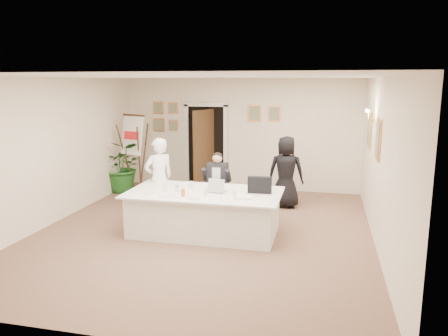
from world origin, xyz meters
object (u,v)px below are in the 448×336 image
at_px(seated_man, 217,184).
at_px(standing_man, 159,179).
at_px(laptop_bag, 260,185).
at_px(oj_glass, 183,193).
at_px(standing_woman, 286,172).
at_px(conference_table, 204,212).
at_px(flip_chart, 136,158).
at_px(laptop, 217,184).
at_px(paper_stack, 243,197).
at_px(potted_palm, 123,166).
at_px(steel_jug, 177,189).

relative_size(seated_man, standing_man, 0.81).
relative_size(laptop_bag, oj_glass, 3.25).
height_order(standing_woman, laptop_bag, standing_woman).
bearing_deg(conference_table, standing_man, 150.90).
bearing_deg(flip_chart, laptop, -42.42).
relative_size(paper_stack, oj_glass, 2.53).
relative_size(potted_palm, steel_jug, 11.78).
bearing_deg(standing_woman, standing_man, 30.03).
height_order(laptop, paper_stack, laptop).
bearing_deg(conference_table, potted_palm, 138.01).
height_order(conference_table, steel_jug, steel_jug).
xyz_separation_m(conference_table, potted_palm, (-2.83, 2.55, 0.25)).
xyz_separation_m(conference_table, laptop_bag, (0.98, 0.14, 0.53)).
xyz_separation_m(seated_man, steel_jug, (-0.42, -1.23, 0.17)).
xyz_separation_m(oj_glass, steel_jug, (-0.20, 0.28, -0.01)).
bearing_deg(potted_palm, flip_chart, -3.34).
bearing_deg(oj_glass, conference_table, 55.54).
distance_m(flip_chart, laptop, 3.64).
height_order(flip_chart, standing_woman, flip_chart).
bearing_deg(standing_man, flip_chart, -99.18).
bearing_deg(oj_glass, potted_palm, 131.07).
distance_m(flip_chart, laptop_bag, 4.19).
distance_m(standing_man, oj_glass, 1.31).
distance_m(standing_man, standing_woman, 2.77).
height_order(flip_chart, laptop, flip_chart).
bearing_deg(seated_man, paper_stack, -70.40).
relative_size(flip_chart, oj_glass, 14.68).
relative_size(laptop, steel_jug, 3.09).
relative_size(standing_man, laptop_bag, 3.89).
xyz_separation_m(seated_man, potted_palm, (-2.79, 1.43, -0.02)).
bearing_deg(steel_jug, potted_palm, 131.59).
height_order(seated_man, standing_woman, standing_woman).
xyz_separation_m(laptop_bag, oj_glass, (-1.25, -0.53, -0.08)).
relative_size(flip_chart, standing_man, 1.16).
relative_size(seated_man, laptop_bag, 3.14).
bearing_deg(paper_stack, oj_glass, -173.08).
bearing_deg(potted_palm, standing_man, -48.24).
bearing_deg(laptop, oj_glass, -124.17).
distance_m(laptop, steel_jug, 0.72).
bearing_deg(steel_jug, standing_woman, 51.18).
relative_size(standing_woman, laptop_bag, 3.74).
bearing_deg(standing_woman, conference_table, 57.11).
bearing_deg(potted_palm, standing_woman, -6.95).
distance_m(standing_man, potted_palm, 2.60).
bearing_deg(oj_glass, seated_man, 81.49).
relative_size(seated_man, steel_jug, 12.07).
distance_m(seated_man, paper_stack, 1.60).
bearing_deg(laptop_bag, standing_man, 163.12).
xyz_separation_m(seated_man, paper_stack, (0.80, -1.38, 0.13)).
distance_m(standing_woman, oj_glass, 2.88).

